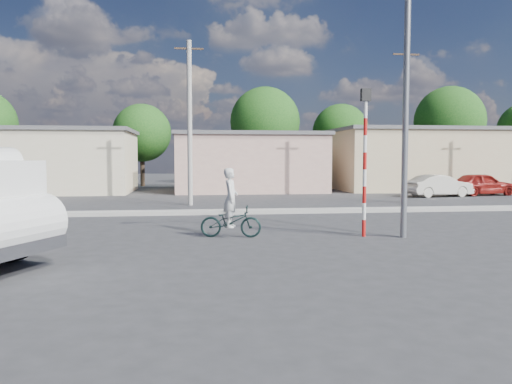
{
  "coord_description": "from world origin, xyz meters",
  "views": [
    {
      "loc": [
        -1.81,
        -12.72,
        2.36
      ],
      "look_at": [
        0.07,
        2.34,
        1.3
      ],
      "focal_mm": 35.0,
      "sensor_mm": 36.0,
      "label": 1
    }
  ],
  "objects": [
    {
      "name": "utility_poles",
      "position": [
        3.25,
        12.0,
        4.07
      ],
      "size": [
        35.4,
        0.24,
        8.0
      ],
      "color": "#99968E",
      "rests_on": "ground"
    },
    {
      "name": "tree_row",
      "position": [
        7.45,
        28.53,
        4.96
      ],
      "size": [
        51.24,
        7.43,
        8.42
      ],
      "color": "#38281E",
      "rests_on": "ground"
    },
    {
      "name": "median",
      "position": [
        0.0,
        8.0,
        0.08
      ],
      "size": [
        40.0,
        0.8,
        0.16
      ],
      "primitive_type": "cube",
      "color": "#99968E",
      "rests_on": "ground"
    },
    {
      "name": "traffic_pole",
      "position": [
        3.2,
        1.5,
        2.59
      ],
      "size": [
        0.28,
        0.18,
        4.36
      ],
      "color": "red",
      "rests_on": "ground"
    },
    {
      "name": "building_row",
      "position": [
        1.1,
        22.0,
        2.13
      ],
      "size": [
        37.8,
        7.3,
        4.44
      ],
      "color": "beige",
      "rests_on": "ground"
    },
    {
      "name": "bicycle",
      "position": [
        -0.74,
        1.85,
        0.47
      ],
      "size": [
        1.87,
        0.92,
        0.94
      ],
      "primitive_type": "imported",
      "rotation": [
        0.0,
        0.0,
        1.4
      ],
      "color": "black",
      "rests_on": "ground"
    },
    {
      "name": "car_cream",
      "position": [
        12.73,
        15.45,
        0.66
      ],
      "size": [
        4.15,
        2.02,
        1.31
      ],
      "primitive_type": "imported",
      "rotation": [
        0.0,
        0.0,
        1.74
      ],
      "color": "beige",
      "rests_on": "ground"
    },
    {
      "name": "streetlight",
      "position": [
        4.14,
        1.2,
        4.96
      ],
      "size": [
        2.34,
        0.22,
        9.0
      ],
      "color": "slate",
      "rests_on": "ground"
    },
    {
      "name": "car_red",
      "position": [
        15.91,
        16.18,
        0.7
      ],
      "size": [
        4.27,
        2.1,
        1.4
      ],
      "primitive_type": "imported",
      "rotation": [
        0.0,
        0.0,
        1.68
      ],
      "color": "maroon",
      "rests_on": "ground"
    },
    {
      "name": "ground_plane",
      "position": [
        0.0,
        0.0,
        0.0
      ],
      "size": [
        120.0,
        120.0,
        0.0
      ],
      "primitive_type": "plane",
      "color": "#2B2C2E",
      "rests_on": "ground"
    },
    {
      "name": "cyclist",
      "position": [
        -0.74,
        1.85,
        0.87
      ],
      "size": [
        0.52,
        0.7,
        1.75
      ],
      "primitive_type": "imported",
      "rotation": [
        0.0,
        0.0,
        1.4
      ],
      "color": "silver",
      "rests_on": "ground"
    }
  ]
}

